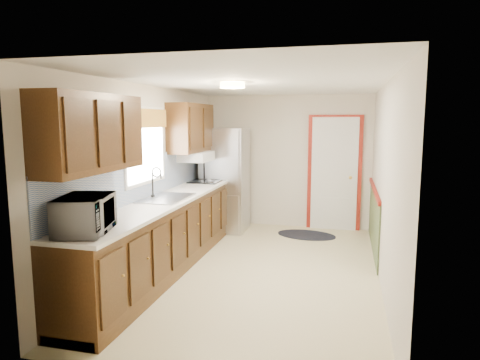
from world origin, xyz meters
The scene contains 8 objects.
room_shell centered at (0.00, 0.00, 1.20)m, with size 3.20×5.20×2.52m.
kitchen_run centered at (-1.24, -0.29, 0.81)m, with size 0.63×4.00×2.20m.
back_wall_trim centered at (0.99, 2.21, 0.89)m, with size 1.12×2.30×2.08m.
ceiling_fixture centered at (-0.30, -0.20, 2.36)m, with size 0.30×0.30×0.06m, color #FFD88C.
microwave centered at (-1.20, -1.95, 1.15)m, with size 0.61×0.34×0.41m, color white.
refrigerator centered at (-1.02, 1.94, 0.91)m, with size 0.77×0.76×1.81m.
rug centered at (0.43, 1.90, 0.01)m, with size 1.00×0.64×0.01m, color black.
cooktop centered at (-1.19, 1.40, 0.95)m, with size 0.48×0.57×0.02m, color black.
Camera 1 is at (1.07, -5.25, 1.95)m, focal length 32.00 mm.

